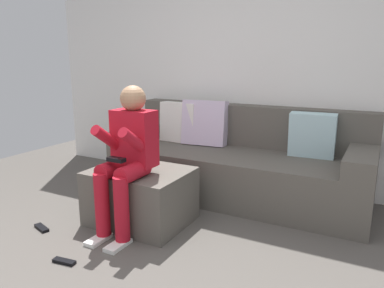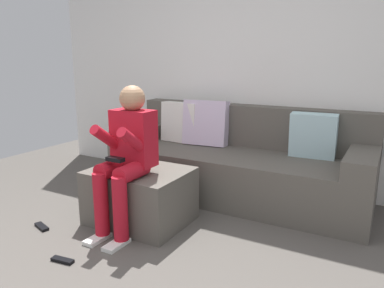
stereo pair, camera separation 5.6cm
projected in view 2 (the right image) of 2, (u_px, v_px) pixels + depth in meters
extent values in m
cube|color=white|center=(254.00, 54.00, 3.80)|extent=(5.12, 0.10, 2.77)
cube|color=#59544C|center=(236.00, 175.00, 3.62)|extent=(2.47, 0.90, 0.45)
cube|color=#59544C|center=(250.00, 126.00, 3.82)|extent=(2.47, 0.20, 0.42)
cube|color=#59544C|center=(143.00, 134.00, 4.08)|extent=(0.24, 0.90, 0.15)
cube|color=#59544C|center=(363.00, 160.00, 3.02)|extent=(0.24, 0.90, 0.15)
cube|color=white|center=(181.00, 122.00, 4.00)|extent=(0.44, 0.19, 0.43)
cube|color=silver|center=(206.00, 123.00, 3.85)|extent=(0.48, 0.24, 0.48)
cube|color=silver|center=(313.00, 136.00, 3.35)|extent=(0.41, 0.18, 0.41)
cube|color=#59544C|center=(140.00, 196.00, 3.07)|extent=(0.78, 0.62, 0.45)
cube|color=red|center=(134.00, 138.00, 2.88)|extent=(0.33, 0.19, 0.44)
sphere|color=tan|center=(132.00, 98.00, 2.81)|extent=(0.20, 0.20, 0.20)
cylinder|color=red|center=(113.00, 168.00, 2.85)|extent=(0.13, 0.30, 0.13)
cylinder|color=red|center=(101.00, 204.00, 2.77)|extent=(0.11, 0.11, 0.49)
cube|color=white|center=(98.00, 239.00, 2.78)|extent=(0.10, 0.22, 0.03)
cylinder|color=red|center=(110.00, 141.00, 2.82)|extent=(0.08, 0.37, 0.29)
cylinder|color=red|center=(132.00, 171.00, 2.76)|extent=(0.13, 0.30, 0.13)
cylinder|color=red|center=(120.00, 209.00, 2.69)|extent=(0.11, 0.11, 0.49)
cube|color=white|center=(116.00, 244.00, 2.69)|extent=(0.10, 0.22, 0.03)
cylinder|color=red|center=(136.00, 143.00, 2.71)|extent=(0.08, 0.36, 0.28)
cube|color=black|center=(115.00, 159.00, 2.72)|extent=(0.14, 0.06, 0.03)
cube|color=black|center=(63.00, 260.00, 2.49)|extent=(0.17, 0.07, 0.02)
cube|color=black|center=(42.00, 227.00, 2.99)|extent=(0.18, 0.10, 0.02)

